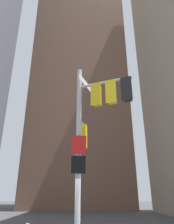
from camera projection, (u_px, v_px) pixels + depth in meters
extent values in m
cube|color=brown|center=(80.00, 71.00, 41.21)|extent=(15.15, 15.15, 49.18)
cylinder|color=#B2B2B5|center=(78.00, 146.00, 9.24)|extent=(0.23, 0.23, 7.80)
cylinder|color=#B2B2B5|center=(104.00, 83.00, 9.88)|extent=(2.44, 1.12, 0.13)
cylinder|color=#B2B2B5|center=(82.00, 125.00, 10.46)|extent=(0.45, 1.64, 0.13)
cube|color=gold|center=(96.00, 94.00, 9.62)|extent=(0.45, 0.21, 1.14)
cube|color=gold|center=(97.00, 95.00, 9.79)|extent=(0.45, 0.45, 1.00)
cylinder|color=red|center=(98.00, 91.00, 10.09)|extent=(0.21, 0.13, 0.20)
cube|color=black|center=(98.00, 88.00, 10.14)|extent=(0.23, 0.15, 0.02)
cylinder|color=#3C2C06|center=(98.00, 97.00, 9.96)|extent=(0.21, 0.13, 0.20)
cube|color=black|center=(98.00, 95.00, 10.01)|extent=(0.23, 0.15, 0.02)
cylinder|color=#06311C|center=(98.00, 104.00, 9.83)|extent=(0.21, 0.13, 0.20)
cube|color=black|center=(98.00, 101.00, 9.88)|extent=(0.23, 0.15, 0.02)
cube|color=yellow|center=(111.00, 91.00, 9.38)|extent=(0.45, 0.21, 1.14)
cube|color=yellow|center=(112.00, 93.00, 9.54)|extent=(0.45, 0.45, 1.00)
cylinder|color=#360605|center=(112.00, 88.00, 9.85)|extent=(0.21, 0.13, 0.20)
cube|color=black|center=(112.00, 86.00, 9.90)|extent=(0.23, 0.15, 0.02)
cylinder|color=#3C2C06|center=(113.00, 95.00, 9.72)|extent=(0.21, 0.13, 0.20)
cube|color=black|center=(113.00, 92.00, 9.77)|extent=(0.23, 0.15, 0.02)
cylinder|color=#19C672|center=(113.00, 101.00, 9.59)|extent=(0.21, 0.13, 0.20)
cube|color=black|center=(113.00, 99.00, 9.64)|extent=(0.23, 0.15, 0.02)
cube|color=black|center=(126.00, 88.00, 9.14)|extent=(0.45, 0.21, 1.14)
cube|color=black|center=(127.00, 90.00, 9.30)|extent=(0.45, 0.45, 1.00)
cylinder|color=#360605|center=(128.00, 85.00, 9.60)|extent=(0.21, 0.13, 0.20)
cube|color=black|center=(127.00, 83.00, 9.65)|extent=(0.23, 0.15, 0.02)
cylinder|color=yellow|center=(128.00, 92.00, 9.47)|extent=(0.21, 0.13, 0.20)
cube|color=black|center=(128.00, 90.00, 9.52)|extent=(0.23, 0.15, 0.02)
cylinder|color=#06311C|center=(129.00, 99.00, 9.35)|extent=(0.21, 0.13, 0.20)
cube|color=black|center=(128.00, 97.00, 9.39)|extent=(0.23, 0.15, 0.02)
cube|color=yellow|center=(86.00, 136.00, 10.21)|extent=(0.12, 0.48, 1.14)
cube|color=yellow|center=(82.00, 136.00, 10.24)|extent=(0.40, 0.40, 1.00)
cylinder|color=#360605|center=(78.00, 130.00, 10.40)|extent=(0.10, 0.21, 0.20)
cube|color=black|center=(78.00, 127.00, 10.44)|extent=(0.11, 0.23, 0.02)
cylinder|color=yellow|center=(78.00, 136.00, 10.27)|extent=(0.10, 0.21, 0.20)
cube|color=black|center=(78.00, 134.00, 10.32)|extent=(0.11, 0.23, 0.02)
cylinder|color=#06311C|center=(78.00, 143.00, 10.14)|extent=(0.10, 0.21, 0.20)
cube|color=black|center=(78.00, 141.00, 10.19)|extent=(0.11, 0.23, 0.02)
cube|color=white|center=(86.00, 84.00, 10.24)|extent=(0.66, 1.53, 0.28)
cube|color=#19479E|center=(86.00, 84.00, 10.24)|extent=(0.64, 1.49, 0.24)
cube|color=red|center=(79.00, 145.00, 9.05)|extent=(0.64, 0.08, 0.80)
cube|color=white|center=(79.00, 145.00, 9.05)|extent=(0.60, 0.07, 0.76)
cube|color=black|center=(78.00, 165.00, 8.73)|extent=(0.60, 0.05, 0.72)
cube|color=white|center=(78.00, 165.00, 8.73)|extent=(0.56, 0.04, 0.68)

